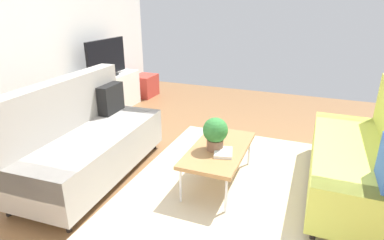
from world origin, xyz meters
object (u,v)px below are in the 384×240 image
at_px(potted_plant, 215,133).
at_px(vase_1, 89,77).
at_px(couch_beige, 86,139).
at_px(vase_0, 82,79).
at_px(couch_green, 366,157).
at_px(tv_console, 109,94).
at_px(tv, 107,59).
at_px(storage_trunk, 145,86).
at_px(coffee_table, 219,150).
at_px(bottle_0, 101,75).
at_px(table_book_0, 223,152).
at_px(bottle_1, 105,73).
at_px(bottle_2, 109,72).

relative_size(potted_plant, vase_1, 2.27).
relative_size(couch_beige, vase_0, 13.38).
relative_size(couch_green, tv_console, 1.36).
height_order(tv, storage_trunk, tv).
height_order(coffee_table, bottle_0, bottle_0).
xyz_separation_m(storage_trunk, potted_plant, (-2.72, -2.41, 0.39)).
relative_size(vase_0, vase_1, 0.94).
bearing_deg(storage_trunk, table_book_0, -137.92).
bearing_deg(bottle_0, bottle_1, 0.00).
xyz_separation_m(tv_console, vase_0, (-0.58, 0.05, 0.39)).
bearing_deg(couch_beige, coffee_table, 102.30).
distance_m(couch_beige, bottle_1, 2.17).
relative_size(potted_plant, table_book_0, 1.46).
relative_size(couch_green, coffee_table, 1.73).
relative_size(vase_0, bottle_0, 0.91).
distance_m(couch_green, vase_1, 4.11).
height_order(storage_trunk, potted_plant, potted_plant).
xyz_separation_m(tv_console, potted_plant, (-1.62, -2.51, 0.29)).
bearing_deg(couch_green, bottle_1, 73.34).
bearing_deg(tv_console, table_book_0, -122.82).
height_order(couch_beige, storage_trunk, couch_beige).
height_order(couch_green, bottle_0, couch_green).
distance_m(vase_0, vase_1, 0.18).
distance_m(couch_beige, potted_plant, 1.44).
distance_m(tv, table_book_0, 3.14).
bearing_deg(table_book_0, bottle_1, 58.33).
bearing_deg(vase_1, table_book_0, -115.73).
distance_m(couch_beige, storage_trunk, 3.23).
xyz_separation_m(table_book_0, bottle_0, (1.48, 2.58, 0.28)).
relative_size(tv, storage_trunk, 1.92).
xyz_separation_m(tv_console, vase_1, (-0.40, 0.05, 0.40)).
relative_size(potted_plant, bottle_2, 1.97).
bearing_deg(couch_green, vase_1, 77.78).
relative_size(couch_beige, bottle_0, 12.13).
distance_m(tv_console, bottle_2, 0.41).
bearing_deg(couch_green, table_book_0, 107.12).
bearing_deg(table_book_0, bottle_2, 56.86).
distance_m(table_book_0, vase_1, 2.97).
height_order(storage_trunk, bottle_2, bottle_2).
bearing_deg(potted_plant, couch_beige, 103.42).
xyz_separation_m(couch_beige, potted_plant, (0.33, -1.39, 0.17)).
height_order(bottle_1, bottle_2, bottle_1).
bearing_deg(table_book_0, coffee_table, 33.87).
bearing_deg(table_book_0, couch_green, -73.00).
distance_m(coffee_table, table_book_0, 0.15).
bearing_deg(bottle_2, couch_beige, -151.15).
height_order(couch_green, tv_console, couch_green).
height_order(vase_0, bottle_0, bottle_0).
distance_m(couch_green, tv, 4.17).
xyz_separation_m(table_book_0, vase_0, (1.11, 2.67, 0.28)).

